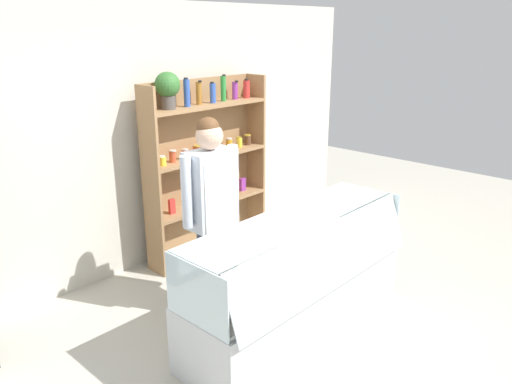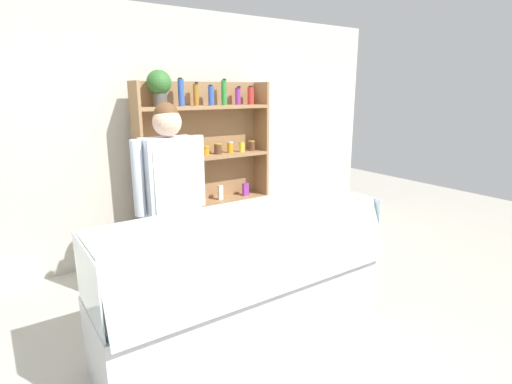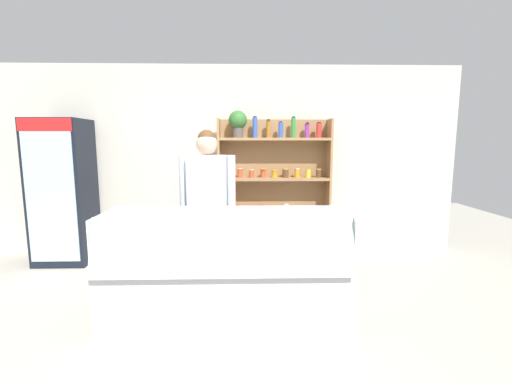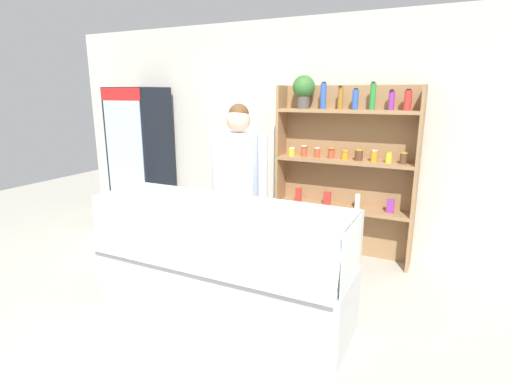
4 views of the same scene
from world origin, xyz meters
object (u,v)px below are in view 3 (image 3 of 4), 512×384
drinks_fridge (63,192)px  deli_display_case (225,286)px  shop_clerk (208,194)px  shelving_unit (271,177)px

drinks_fridge → deli_display_case: drinks_fridge is taller
deli_display_case → shop_clerk: bearing=107.0°
shelving_unit → shop_clerk: bearing=-127.7°
deli_display_case → shop_clerk: (-0.23, 0.76, 0.73)m
shelving_unit → shop_clerk: size_ratio=1.16×
shelving_unit → deli_display_case: size_ratio=0.94×
drinks_fridge → shelving_unit: shelving_unit is taller
deli_display_case → shop_clerk: 1.08m
deli_display_case → shop_clerk: shop_clerk is taller
shelving_unit → shop_clerk: (-0.76, -0.99, -0.09)m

